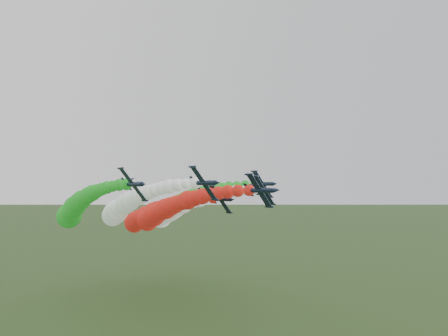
{
  "coord_description": "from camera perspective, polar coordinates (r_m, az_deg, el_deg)",
  "views": [
    {
      "loc": [
        -69.92,
        -85.7,
        37.93
      ],
      "look_at": [
        -3.86,
        -0.27,
        42.9
      ],
      "focal_mm": 35.0,
      "sensor_mm": 36.0,
      "label": 1
    }
  ],
  "objects": [
    {
      "name": "jet_inner_left",
      "position": [
        145.89,
        -12.85,
        -4.96
      ],
      "size": [
        15.41,
        78.22,
        18.71
      ],
      "rotation": [
        0.0,
        0.87,
        0.0
      ],
      "color": "black",
      "rests_on": "ground"
    },
    {
      "name": "jet_outer_right",
      "position": [
        167.73,
        -5.55,
        -4.56
      ],
      "size": [
        15.12,
        77.92,
        18.41
      ],
      "rotation": [
        0.0,
        0.87,
        0.0
      ],
      "color": "black",
      "rests_on": "ground"
    },
    {
      "name": "jet_outer_left",
      "position": [
        151.85,
        -18.75,
        -4.91
      ],
      "size": [
        15.98,
        78.78,
        19.27
      ],
      "rotation": [
        0.0,
        0.87,
        0.0
      ],
      "color": "black",
      "rests_on": "ground"
    },
    {
      "name": "jet_inner_right",
      "position": [
        159.27,
        -6.35,
        -5.41
      ],
      "size": [
        15.84,
        78.65,
        19.14
      ],
      "rotation": [
        0.0,
        0.87,
        0.0
      ],
      "color": "black",
      "rests_on": "ground"
    },
    {
      "name": "jet_trail",
      "position": [
        164.74,
        -9.94,
        -6.1
      ],
      "size": [
        15.65,
        78.45,
        18.94
      ],
      "rotation": [
        0.0,
        0.87,
        0.0
      ],
      "color": "black",
      "rests_on": "ground"
    },
    {
      "name": "jet_lead",
      "position": [
        142.12,
        -7.72,
        -5.59
      ],
      "size": [
        15.43,
        78.24,
        18.73
      ],
      "rotation": [
        0.0,
        0.87,
        0.0
      ],
      "color": "black",
      "rests_on": "ground"
    }
  ]
}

